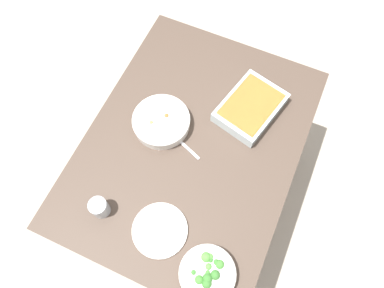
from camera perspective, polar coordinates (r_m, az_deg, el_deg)
The scene contains 9 objects.
ground_plane at distance 2.27m, azimuth -0.00°, elevation -7.52°, with size 6.00×6.00×0.00m, color #B2A899.
dining_table at distance 1.65m, azimuth -0.00°, elevation -1.25°, with size 1.20×0.90×0.74m.
stew_bowl at distance 1.59m, azimuth -4.87°, elevation 3.57°, with size 0.25×0.25×0.06m.
broccoli_bowl at distance 1.41m, azimuth 2.47°, elevation -19.80°, with size 0.21×0.21×0.07m.
baking_dish at distance 1.63m, azimuth 9.25°, elevation 5.79°, with size 0.35×0.29×0.06m.
drink_cup at distance 1.48m, azimuth -14.40°, elevation -9.75°, with size 0.07×0.07×0.08m.
side_plate at distance 1.46m, azimuth -5.10°, elevation -13.44°, with size 0.22×0.22×0.01m, color silver.
spoon_by_stew at distance 1.57m, azimuth -1.81°, elevation 0.37°, with size 0.08×0.17×0.01m.
spoon_by_broccoli at distance 1.43m, azimuth 0.84°, elevation -20.81°, with size 0.15×0.12×0.01m.
Camera 1 is at (-0.57, -0.26, 2.18)m, focal length 33.70 mm.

